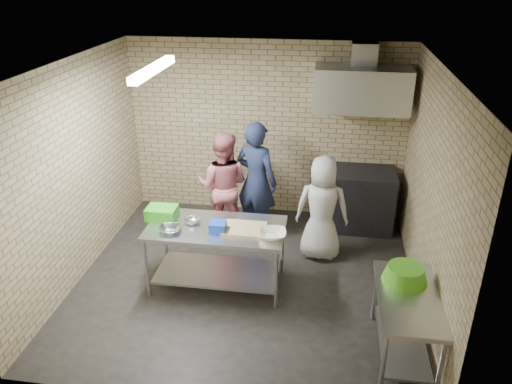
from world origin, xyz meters
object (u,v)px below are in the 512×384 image
stove (352,199)px  woman_white (322,208)px  bottle_green (393,93)px  green_basin (405,274)px  side_counter (404,326)px  blue_tub (218,227)px  man_navy (256,181)px  woman_pink (223,186)px  green_crate (162,213)px  prep_table (217,256)px  bottle_red (364,91)px

stove → woman_white: bearing=-115.3°
bottle_green → green_basin: bearing=-90.4°
side_counter → woman_white: size_ratio=0.83×
stove → blue_tub: size_ratio=6.56×
man_navy → woman_pink: bearing=28.4°
blue_tub → green_basin: size_ratio=0.40×
side_counter → bottle_green: (0.00, 2.99, 1.64)m
green_crate → blue_tub: 0.78m
prep_table → woman_pink: woman_pink is taller
prep_table → bottle_red: (1.74, 2.04, 1.62)m
green_crate → man_navy: man_navy is taller
green_basin → side_counter: bearing=-85.4°
side_counter → prep_table: bearing=156.0°
prep_table → green_basin: 2.27m
green_basin → woman_white: (-0.87, 1.57, -0.11)m
green_crate → woman_pink: bearing=65.0°
bottle_green → prep_table: bearing=-136.3°
side_counter → man_navy: man_navy is taller
bottle_red → woman_pink: 2.41m
green_basin → bottle_green: bearing=89.6°
green_crate → bottle_red: (2.44, 1.92, 1.13)m
stove → woman_white: (-0.44, -0.93, 0.28)m
green_crate → green_basin: (2.82, -0.82, -0.06)m
woman_white → bottle_red: bearing=-110.9°
bottle_green → green_crate: bearing=-145.9°
bottle_red → woman_white: 1.82m
side_counter → green_crate: 3.08m
stove → bottle_green: bottle_green is taller
prep_table → stove: stove is taller
blue_tub → woman_pink: 1.37m
bottle_green → woman_white: bottle_green is taller
stove → green_basin: bearing=-80.2°
stove → woman_pink: bearing=-163.7°
side_counter → blue_tub: 2.31m
stove → green_crate: bearing=-144.9°
green_crate → green_basin: green_crate is taller
bottle_red → man_navy: size_ratio=0.10×
side_counter → bottle_green: size_ratio=8.00×
stove → woman_pink: (-1.86, -0.54, 0.34)m
side_counter → green_basin: 0.52m
bottle_red → woman_white: bottle_red is taller
bottle_red → blue_tub: bearing=-128.2°
prep_table → green_basin: green_basin is taller
stove → bottle_red: bottle_red is taller
bottle_green → man_navy: 2.28m
man_navy → bottle_red: bearing=-130.0°
blue_tub → green_basin: bearing=-16.3°
bottle_red → woman_white: bearing=-112.7°
bottle_red → side_counter: bearing=-82.4°
green_crate → man_navy: (1.00, 1.18, -0.02)m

